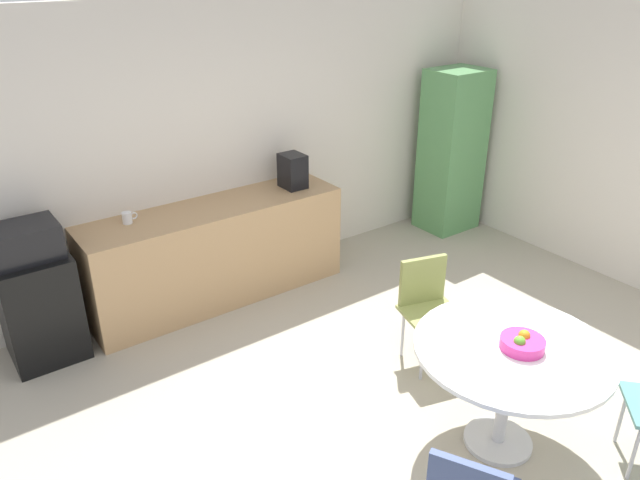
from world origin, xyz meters
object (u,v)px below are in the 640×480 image
fruit_bowl (522,343)px  microwave (24,242)px  coffee_maker (293,171)px  mini_fridge (40,307)px  chair_olive (427,299)px  mug_white (128,218)px  locker_cabinet (452,152)px  round_table (510,364)px

fruit_bowl → microwave: bearing=127.6°
fruit_bowl → coffee_maker: coffee_maker is taller
microwave → mini_fridge: bearing=0.0°
fruit_bowl → chair_olive: bearing=76.2°
mug_white → coffee_maker: bearing=-3.4°
coffee_maker → fruit_bowl: bearing=-94.3°
locker_cabinet → coffee_maker: 2.06m
microwave → coffee_maker: size_ratio=1.50×
mug_white → round_table: bearing=-65.1°
mini_fridge → microwave: 0.56m
microwave → coffee_maker: bearing=0.0°
round_table → coffee_maker: 2.80m
mini_fridge → mug_white: bearing=6.6°
fruit_bowl → mug_white: (-1.35, 2.89, 0.15)m
microwave → mug_white: 0.81m
fruit_bowl → mini_fridge: bearing=127.6°
round_table → mug_white: size_ratio=9.27×
mug_white → coffee_maker: size_ratio=0.40×
microwave → chair_olive: size_ratio=0.58×
chair_olive → round_table: bearing=-105.8°
microwave → mug_white: bearing=6.6°
round_table → fruit_bowl: (0.03, -0.04, 0.16)m
round_table → mug_white: (-1.32, 2.85, 0.31)m
mini_fridge → fruit_bowl: 3.55m
fruit_bowl → mug_white: size_ratio=2.06×
mini_fridge → fruit_bowl: bearing=-52.4°
locker_cabinet → coffee_maker: size_ratio=5.62×
mini_fridge → microwave: bearing=0.0°
fruit_bowl → coffee_maker: bearing=85.7°
mini_fridge → mug_white: 0.96m
fruit_bowl → round_table: bearing=126.5°
chair_olive → mug_white: 2.50m
mini_fridge → locker_cabinet: size_ratio=0.48×
round_table → coffee_maker: bearing=85.0°
mini_fridge → round_table: size_ratio=0.72×
mini_fridge → chair_olive: 2.99m
mini_fridge → locker_cabinet: locker_cabinet is taller
round_table → chair_olive: (0.28, 0.98, -0.11)m
mini_fridge → chair_olive: (2.40, -1.78, 0.09)m
round_table → locker_cabinet: bearing=49.2°
round_table → fruit_bowl: bearing=-53.5°
microwave → fruit_bowl: 3.53m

